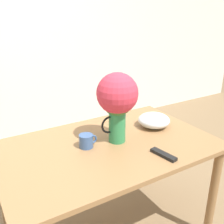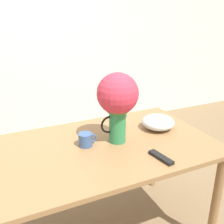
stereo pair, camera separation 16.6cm
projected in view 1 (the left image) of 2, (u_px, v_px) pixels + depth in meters
name	position (u px, v px, depth m)	size (l,w,h in m)	color
wall_back	(11.00, 37.00, 3.05)	(8.00, 0.05, 2.60)	silver
table	(108.00, 158.00, 1.75)	(1.40, 0.89, 0.78)	olive
flower_vase	(117.00, 99.00, 1.65)	(0.27, 0.27, 0.47)	#2D844C
coffee_mug	(87.00, 141.00, 1.67)	(0.12, 0.09, 0.09)	#385689
white_bowl	(154.00, 120.00, 1.96)	(0.24, 0.24, 0.10)	silver
remote_control	(163.00, 155.00, 1.57)	(0.07, 0.18, 0.02)	black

